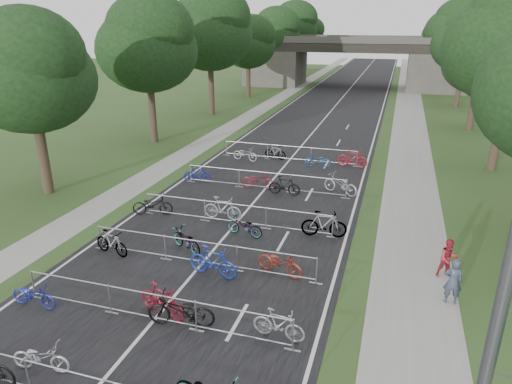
% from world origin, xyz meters
% --- Properties ---
extents(road, '(11.00, 140.00, 0.01)m').
position_xyz_m(road, '(0.00, 50.00, 0.01)').
color(road, black).
rests_on(road, ground).
extents(sidewalk_right, '(3.00, 140.00, 0.01)m').
position_xyz_m(sidewalk_right, '(8.00, 50.00, 0.01)').
color(sidewalk_right, gray).
rests_on(sidewalk_right, ground).
extents(sidewalk_left, '(2.00, 140.00, 0.01)m').
position_xyz_m(sidewalk_left, '(-7.50, 50.00, 0.01)').
color(sidewalk_left, gray).
rests_on(sidewalk_left, ground).
extents(lane_markings, '(0.12, 140.00, 0.00)m').
position_xyz_m(lane_markings, '(0.00, 50.00, 0.00)').
color(lane_markings, silver).
rests_on(lane_markings, ground).
extents(overpass_bridge, '(31.00, 8.00, 7.05)m').
position_xyz_m(overpass_bridge, '(0.00, 65.00, 3.53)').
color(overpass_bridge, '#43403C').
rests_on(overpass_bridge, ground).
extents(tree_left_0, '(6.72, 6.72, 10.25)m').
position_xyz_m(tree_left_0, '(-11.39, 15.93, 6.49)').
color(tree_left_0, '#33261C').
rests_on(tree_left_0, ground).
extents(tree_left_1, '(7.56, 7.56, 11.53)m').
position_xyz_m(tree_left_1, '(-11.39, 27.93, 7.30)').
color(tree_left_1, '#33261C').
rests_on(tree_left_1, ground).
extents(tree_left_2, '(8.40, 8.40, 12.81)m').
position_xyz_m(tree_left_2, '(-11.39, 39.93, 8.12)').
color(tree_left_2, '#33261C').
rests_on(tree_left_2, ground).
extents(tree_right_2, '(6.16, 6.16, 9.39)m').
position_xyz_m(tree_right_2, '(13.11, 39.93, 5.95)').
color(tree_right_2, '#33261C').
rests_on(tree_right_2, ground).
extents(tree_left_3, '(6.72, 6.72, 10.25)m').
position_xyz_m(tree_left_3, '(-11.39, 51.93, 6.49)').
color(tree_left_3, '#33261C').
rests_on(tree_left_3, ground).
extents(tree_right_3, '(7.17, 7.17, 10.93)m').
position_xyz_m(tree_right_3, '(13.11, 51.93, 6.92)').
color(tree_right_3, '#33261C').
rests_on(tree_right_3, ground).
extents(tree_left_4, '(7.56, 7.56, 11.53)m').
position_xyz_m(tree_left_4, '(-11.39, 63.93, 7.30)').
color(tree_left_4, '#33261C').
rests_on(tree_left_4, ground).
extents(tree_right_4, '(8.18, 8.18, 12.47)m').
position_xyz_m(tree_right_4, '(13.11, 63.93, 7.90)').
color(tree_right_4, '#33261C').
rests_on(tree_right_4, ground).
extents(tree_left_5, '(8.40, 8.40, 12.81)m').
position_xyz_m(tree_left_5, '(-11.39, 75.93, 8.12)').
color(tree_left_5, '#33261C').
rests_on(tree_left_5, ground).
extents(tree_right_5, '(6.16, 6.16, 9.39)m').
position_xyz_m(tree_right_5, '(13.11, 75.93, 5.95)').
color(tree_right_5, '#33261C').
rests_on(tree_right_5, ground).
extents(tree_left_6, '(6.72, 6.72, 10.25)m').
position_xyz_m(tree_left_6, '(-11.39, 87.93, 6.49)').
color(tree_left_6, '#33261C').
rests_on(tree_left_6, ground).
extents(tree_right_6, '(7.17, 7.17, 10.93)m').
position_xyz_m(tree_right_6, '(13.11, 87.93, 6.92)').
color(tree_right_6, '#33261C').
rests_on(tree_right_6, ground).
extents(barrier_row_2, '(9.70, 0.08, 1.10)m').
position_xyz_m(barrier_row_2, '(0.00, 7.20, 0.55)').
color(barrier_row_2, '#A5A7AD').
rests_on(barrier_row_2, ground).
extents(barrier_row_3, '(9.70, 0.08, 1.10)m').
position_xyz_m(barrier_row_3, '(0.00, 11.00, 0.55)').
color(barrier_row_3, '#A5A7AD').
rests_on(barrier_row_3, ground).
extents(barrier_row_4, '(9.70, 0.08, 1.10)m').
position_xyz_m(barrier_row_4, '(0.00, 15.00, 0.55)').
color(barrier_row_4, '#A5A7AD').
rests_on(barrier_row_4, ground).
extents(barrier_row_5, '(9.70, 0.08, 1.10)m').
position_xyz_m(barrier_row_5, '(0.00, 20.00, 0.55)').
color(barrier_row_5, '#A5A7AD').
rests_on(barrier_row_5, ground).
extents(barrier_row_6, '(9.70, 0.08, 1.10)m').
position_xyz_m(barrier_row_6, '(0.00, 26.00, 0.55)').
color(barrier_row_6, '#A5A7AD').
rests_on(barrier_row_6, ground).
extents(bike_5, '(1.74, 0.82, 0.88)m').
position_xyz_m(bike_5, '(-1.81, 4.36, 0.44)').
color(bike_5, '#BABAC3').
rests_on(bike_5, ground).
extents(bike_8, '(1.73, 0.61, 0.91)m').
position_xyz_m(bike_8, '(-4.21, 6.76, 0.45)').
color(bike_8, '#1B2596').
rests_on(bike_8, ground).
extents(bike_9, '(2.00, 1.09, 1.15)m').
position_xyz_m(bike_9, '(0.17, 7.58, 0.58)').
color(bike_9, maroon).
rests_on(bike_9, ground).
extents(bike_10, '(2.26, 1.12, 1.14)m').
position_xyz_m(bike_10, '(0.99, 7.27, 0.57)').
color(bike_10, black).
rests_on(bike_10, ground).
extents(bike_11, '(1.71, 0.63, 1.00)m').
position_xyz_m(bike_11, '(4.07, 7.60, 0.50)').
color(bike_11, '#939499').
rests_on(bike_11, ground).
extents(bike_12, '(1.82, 0.89, 1.06)m').
position_xyz_m(bike_12, '(-3.84, 10.73, 0.53)').
color(bike_12, '#A5A7AD').
rests_on(bike_12, ground).
extents(bike_13, '(1.94, 1.49, 0.98)m').
position_xyz_m(bike_13, '(-1.04, 11.92, 0.49)').
color(bike_13, '#A5A7AD').
rests_on(bike_13, ground).
extents(bike_14, '(2.11, 0.90, 1.23)m').
position_xyz_m(bike_14, '(0.80, 10.37, 0.62)').
color(bike_14, '#1B3496').
rests_on(bike_14, ground).
extents(bike_15, '(1.98, 1.13, 0.99)m').
position_xyz_m(bike_15, '(3.16, 11.28, 0.49)').
color(bike_15, maroon).
rests_on(bike_15, ground).
extents(bike_16, '(2.10, 1.26, 1.04)m').
position_xyz_m(bike_16, '(-4.30, 14.91, 0.52)').
color(bike_16, black).
rests_on(bike_16, ground).
extents(bike_17, '(1.94, 0.56, 1.16)m').
position_xyz_m(bike_17, '(-0.77, 15.38, 0.58)').
color(bike_17, gray).
rests_on(bike_17, ground).
extents(bike_18, '(1.84, 0.94, 0.92)m').
position_xyz_m(bike_18, '(0.81, 14.00, 0.46)').
color(bike_18, '#A5A7AD').
rests_on(bike_18, ground).
extents(bike_19, '(2.08, 0.81, 1.22)m').
position_xyz_m(bike_19, '(4.22, 14.97, 0.61)').
color(bike_19, '#A5A7AD').
rests_on(bike_19, ground).
extents(bike_20, '(1.70, 0.77, 0.99)m').
position_xyz_m(bike_20, '(-4.24, 20.13, 0.49)').
color(bike_20, navy).
rests_on(bike_20, ground).
extents(bike_21, '(1.88, 0.71, 0.98)m').
position_xyz_m(bike_21, '(-0.45, 20.13, 0.49)').
color(bike_21, maroon).
rests_on(bike_21, ground).
extents(bike_22, '(1.80, 0.55, 1.07)m').
position_xyz_m(bike_22, '(1.27, 19.53, 0.54)').
color(bike_22, black).
rests_on(bike_22, ground).
extents(bike_23, '(2.22, 1.58, 1.11)m').
position_xyz_m(bike_23, '(4.20, 20.61, 0.56)').
color(bike_23, '#98989F').
rests_on(bike_23, ground).
extents(bike_24, '(1.91, 0.97, 0.96)m').
position_xyz_m(bike_24, '(-2.92, 25.17, 0.48)').
color(bike_24, '#A5A5AD').
rests_on(bike_24, ground).
extents(bike_25, '(1.68, 0.79, 0.97)m').
position_xyz_m(bike_25, '(-1.03, 26.16, 0.49)').
color(bike_25, '#A5A7AD').
rests_on(bike_25, ground).
extents(bike_26, '(1.77, 0.89, 0.89)m').
position_xyz_m(bike_26, '(2.12, 25.21, 0.44)').
color(bike_26, '#1B4C96').
rests_on(bike_26, ground).
extents(bike_27, '(2.04, 0.78, 1.19)m').
position_xyz_m(bike_27, '(4.30, 25.86, 0.60)').
color(bike_27, maroon).
rests_on(bike_27, ground).
extents(pedestrian_a, '(0.62, 0.41, 1.67)m').
position_xyz_m(pedestrian_a, '(9.20, 11.18, 0.83)').
color(pedestrian_a, '#363D51').
rests_on(pedestrian_a, ground).
extents(pedestrian_b, '(0.88, 0.77, 1.53)m').
position_xyz_m(pedestrian_b, '(9.20, 12.96, 0.77)').
color(pedestrian_b, maroon).
rests_on(pedestrian_b, ground).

